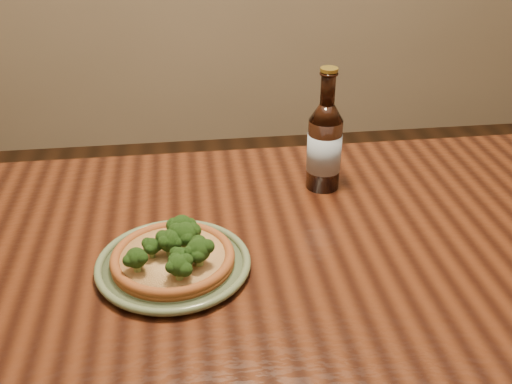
{
  "coord_description": "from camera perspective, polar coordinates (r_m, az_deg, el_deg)",
  "views": [
    {
      "loc": [
        -0.28,
        -0.77,
        1.38
      ],
      "look_at": [
        -0.16,
        0.22,
        0.82
      ],
      "focal_mm": 42.0,
      "sensor_mm": 36.0,
      "label": 1
    }
  ],
  "objects": [
    {
      "name": "pizza",
      "position": [
        1.04,
        -7.85,
        -5.99
      ],
      "size": [
        0.21,
        0.21,
        0.07
      ],
      "rotation": [
        0.0,
        0.0,
        0.03
      ],
      "color": "brown",
      "rests_on": "plate"
    },
    {
      "name": "plate",
      "position": [
        1.06,
        -7.87,
        -6.82
      ],
      "size": [
        0.27,
        0.27,
        0.02
      ],
      "rotation": [
        0.0,
        0.0,
        0.22
      ],
      "color": "#5C6B49",
      "rests_on": "table"
    },
    {
      "name": "table",
      "position": [
        1.17,
        8.53,
        -9.29
      ],
      "size": [
        1.6,
        0.9,
        0.75
      ],
      "color": "#431D0E",
      "rests_on": "ground"
    },
    {
      "name": "beer_bottle",
      "position": [
        1.27,
        6.54,
        4.46
      ],
      "size": [
        0.07,
        0.07,
        0.27
      ],
      "rotation": [
        0.0,
        0.0,
        -0.32
      ],
      "color": "black",
      "rests_on": "table"
    }
  ]
}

